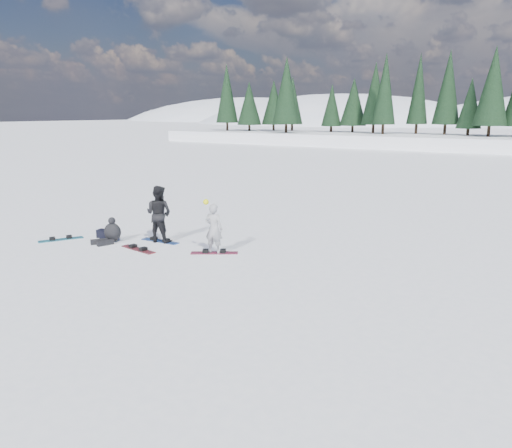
{
  "coord_description": "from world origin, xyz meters",
  "views": [
    {
      "loc": [
        9.77,
        -10.67,
        4.43
      ],
      "look_at": [
        1.7,
        1.66,
        1.1
      ],
      "focal_mm": 35.0,
      "sensor_mm": 36.0,
      "label": 1
    }
  ],
  "objects_px": {
    "snowboard_loose_a": "(61,239)",
    "snowboarder_woman": "(214,228)",
    "snowboarder_man": "(159,214)",
    "snowboard_loose_b": "(138,249)",
    "seated_rider": "(111,233)",
    "gear_bag": "(104,234)"
  },
  "relations": [
    {
      "from": "snowboarder_woman",
      "to": "gear_bag",
      "type": "bearing_deg",
      "value": -5.54
    },
    {
      "from": "seated_rider",
      "to": "snowboard_loose_a",
      "type": "bearing_deg",
      "value": -130.52
    },
    {
      "from": "gear_bag",
      "to": "snowboard_loose_a",
      "type": "bearing_deg",
      "value": -134.49
    },
    {
      "from": "seated_rider",
      "to": "snowboard_loose_b",
      "type": "bearing_deg",
      "value": 16.82
    },
    {
      "from": "snowboarder_woman",
      "to": "snowboard_loose_b",
      "type": "bearing_deg",
      "value": 11.11
    },
    {
      "from": "gear_bag",
      "to": "snowboard_loose_a",
      "type": "distance_m",
      "value": 1.48
    },
    {
      "from": "gear_bag",
      "to": "snowboard_loose_b",
      "type": "relative_size",
      "value": 0.3
    },
    {
      "from": "seated_rider",
      "to": "snowboard_loose_b",
      "type": "relative_size",
      "value": 0.76
    },
    {
      "from": "seated_rider",
      "to": "snowboard_loose_b",
      "type": "height_order",
      "value": "seated_rider"
    },
    {
      "from": "snowboarder_woman",
      "to": "snowboarder_man",
      "type": "distance_m",
      "value": 2.51
    },
    {
      "from": "gear_bag",
      "to": "snowboard_loose_a",
      "type": "height_order",
      "value": "gear_bag"
    },
    {
      "from": "gear_bag",
      "to": "seated_rider",
      "type": "bearing_deg",
      "value": -20.08
    },
    {
      "from": "snowboarder_woman",
      "to": "gear_bag",
      "type": "distance_m",
      "value": 4.65
    },
    {
      "from": "seated_rider",
      "to": "snowboard_loose_a",
      "type": "height_order",
      "value": "seated_rider"
    },
    {
      "from": "snowboard_loose_b",
      "to": "seated_rider",
      "type": "bearing_deg",
      "value": 179.56
    },
    {
      "from": "snowboarder_man",
      "to": "gear_bag",
      "type": "distance_m",
      "value": 2.33
    },
    {
      "from": "snowboarder_woman",
      "to": "snowboard_loose_a",
      "type": "distance_m",
      "value": 5.88
    },
    {
      "from": "snowboard_loose_a",
      "to": "snowboarder_woman",
      "type": "bearing_deg",
      "value": -45.65
    },
    {
      "from": "gear_bag",
      "to": "snowboard_loose_b",
      "type": "height_order",
      "value": "gear_bag"
    },
    {
      "from": "snowboard_loose_a",
      "to": "snowboard_loose_b",
      "type": "bearing_deg",
      "value": -51.57
    },
    {
      "from": "snowboarder_man",
      "to": "snowboard_loose_a",
      "type": "height_order",
      "value": "snowboarder_man"
    },
    {
      "from": "snowboarder_man",
      "to": "snowboard_loose_b",
      "type": "relative_size",
      "value": 1.31
    }
  ]
}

